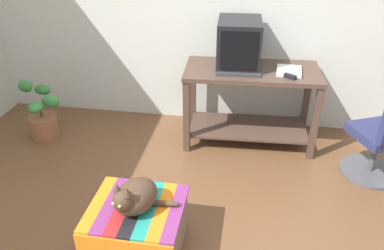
% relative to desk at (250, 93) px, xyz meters
% --- Properties ---
extents(back_wall, '(8.00, 0.10, 2.60)m').
position_rel_desk_xyz_m(back_wall, '(-0.46, 0.45, 0.78)').
color(back_wall, silver).
rests_on(back_wall, ground_plane).
extents(desk, '(1.29, 0.67, 0.77)m').
position_rel_desk_xyz_m(desk, '(0.00, 0.00, 0.00)').
color(desk, '#4C382D').
rests_on(desk, ground_plane).
extents(tv_monitor, '(0.42, 0.53, 0.43)m').
position_rel_desk_xyz_m(tv_monitor, '(-0.14, 0.08, 0.46)').
color(tv_monitor, black).
rests_on(tv_monitor, desk).
extents(keyboard, '(0.41, 0.17, 0.02)m').
position_rel_desk_xyz_m(keyboard, '(-0.12, -0.14, 0.26)').
color(keyboard, '#333338').
rests_on(keyboard, desk).
extents(book, '(0.24, 0.27, 0.03)m').
position_rel_desk_xyz_m(book, '(0.33, -0.03, 0.27)').
color(book, white).
rests_on(book, desk).
extents(ottoman_with_blanket, '(0.63, 0.58, 0.36)m').
position_rel_desk_xyz_m(ottoman_with_blanket, '(-0.69, -1.57, -0.34)').
color(ottoman_with_blanket, '#7A664C').
rests_on(ottoman_with_blanket, ground_plane).
extents(cat, '(0.44, 0.40, 0.27)m').
position_rel_desk_xyz_m(cat, '(-0.69, -1.59, -0.05)').
color(cat, '#473323').
rests_on(cat, ottoman_with_blanket).
extents(potted_plant, '(0.37, 0.35, 0.64)m').
position_rel_desk_xyz_m(potted_plant, '(-2.08, -0.28, -0.30)').
color(potted_plant, brown).
rests_on(potted_plant, ground_plane).
extents(office_chair, '(0.56, 0.56, 0.89)m').
position_rel_desk_xyz_m(office_chair, '(1.14, -0.45, -0.14)').
color(office_chair, '#4C4C51').
rests_on(office_chair, ground_plane).
extents(stapler, '(0.11, 0.09, 0.04)m').
position_rel_desk_xyz_m(stapler, '(0.33, -0.18, 0.27)').
color(stapler, black).
rests_on(stapler, desk).
extents(pen, '(0.03, 0.14, 0.01)m').
position_rel_desk_xyz_m(pen, '(0.34, -0.01, 0.25)').
color(pen, '#2351B2').
rests_on(pen, desk).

